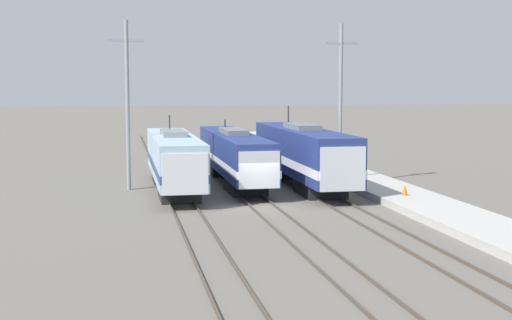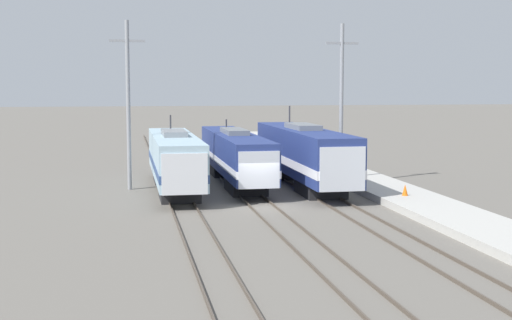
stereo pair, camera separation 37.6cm
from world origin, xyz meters
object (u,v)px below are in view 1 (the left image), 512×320
(locomotive_far_left, at_px, (174,160))
(catenary_tower_right, at_px, (340,101))
(catenary_tower_left, at_px, (127,102))
(locomotive_far_right, at_px, (304,155))
(locomotive_center, at_px, (235,156))
(traffic_cone, at_px, (405,190))

(locomotive_far_left, relative_size, catenary_tower_right, 1.49)
(catenary_tower_left, bearing_deg, locomotive_far_right, -2.77)
(locomotive_far_left, xyz_separation_m, catenary_tower_left, (-3.01, 1.15, 3.89))
(locomotive_far_right, bearing_deg, locomotive_center, 155.52)
(locomotive_far_left, distance_m, locomotive_far_right, 9.13)
(locomotive_far_left, bearing_deg, locomotive_far_right, 3.54)
(locomotive_center, bearing_deg, locomotive_far_right, -24.48)
(locomotive_center, relative_size, catenary_tower_right, 1.69)
(locomotive_center, bearing_deg, catenary_tower_right, -11.36)
(locomotive_far_left, height_order, catenary_tower_left, catenary_tower_left)
(locomotive_far_right, relative_size, catenary_tower_left, 1.66)
(catenary_tower_left, distance_m, catenary_tower_right, 14.96)
(locomotive_center, relative_size, catenary_tower_left, 1.69)
(locomotive_far_right, distance_m, catenary_tower_left, 12.69)
(locomotive_center, xyz_separation_m, catenary_tower_right, (7.39, -1.49, 3.94))
(catenary_tower_right, bearing_deg, catenary_tower_left, 180.00)
(traffic_cone, bearing_deg, locomotive_center, 131.14)
(locomotive_far_left, xyz_separation_m, traffic_cone, (13.36, -7.45, -1.32))
(locomotive_far_left, distance_m, traffic_cone, 15.35)
(catenary_tower_right, distance_m, traffic_cone, 10.15)
(locomotive_far_left, distance_m, catenary_tower_left, 5.05)
(locomotive_center, height_order, locomotive_far_right, locomotive_far_right)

